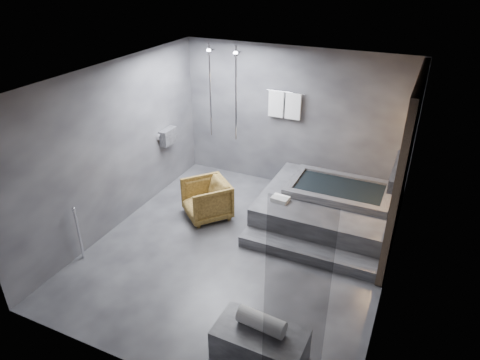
% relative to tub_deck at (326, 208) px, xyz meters
% --- Properties ---
extents(room, '(5.00, 5.04, 2.82)m').
position_rel_tub_deck_xyz_m(room, '(-0.65, -1.21, 1.48)').
color(room, '#2A2A2C').
rests_on(room, ground).
extents(tub_deck, '(2.20, 2.00, 0.50)m').
position_rel_tub_deck_xyz_m(tub_deck, '(0.00, 0.00, 0.00)').
color(tub_deck, '#2F2F31').
rests_on(tub_deck, ground).
extents(tub_step, '(2.20, 0.36, 0.18)m').
position_rel_tub_deck_xyz_m(tub_step, '(0.00, -1.18, -0.16)').
color(tub_step, '#2F2F31').
rests_on(tub_step, ground).
extents(concrete_bench, '(1.06, 0.60, 0.47)m').
position_rel_tub_deck_xyz_m(concrete_bench, '(0.06, -3.28, -0.01)').
color(concrete_bench, '#313133').
rests_on(concrete_bench, ground).
extents(driftwood_chair, '(1.07, 1.07, 0.70)m').
position_rel_tub_deck_xyz_m(driftwood_chair, '(-2.00, -0.77, 0.10)').
color(driftwood_chair, '#483212').
rests_on(driftwood_chair, ground).
extents(rolled_towel, '(0.58, 0.25, 0.20)m').
position_rel_tub_deck_xyz_m(rolled_towel, '(0.05, -3.24, 0.32)').
color(rolled_towel, silver).
rests_on(rolled_towel, concrete_bench).
extents(deck_towel, '(0.31, 0.24, 0.08)m').
position_rel_tub_deck_xyz_m(deck_towel, '(-0.70, -0.51, 0.29)').
color(deck_towel, white).
rests_on(deck_towel, tub_deck).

